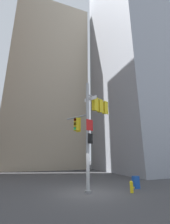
{
  "coord_description": "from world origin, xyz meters",
  "views": [
    {
      "loc": [
        -4.0,
        -10.4,
        2.35
      ],
      "look_at": [
        -0.05,
        0.41,
        5.63
      ],
      "focal_mm": 24.66,
      "sensor_mm": 36.0,
      "label": 1
    }
  ],
  "objects": [
    {
      "name": "building_mid_block",
      "position": [
        -1.13,
        24.33,
        17.91
      ],
      "size": [
        15.27,
        15.27,
        35.81
      ],
      "primitive_type": "cube",
      "color": "tan",
      "rests_on": "ground"
    },
    {
      "name": "newspaper_box",
      "position": [
        3.93,
        0.12,
        0.43
      ],
      "size": [
        0.45,
        0.36,
        0.86
      ],
      "color": "#194CB2",
      "rests_on": "ground"
    },
    {
      "name": "building_tower_right",
      "position": [
        14.77,
        10.41,
        25.2
      ],
      "size": [
        14.56,
        14.56,
        50.41
      ],
      "primitive_type": "cube",
      "color": "#9399A3",
      "rests_on": "ground"
    },
    {
      "name": "fire_hydrant",
      "position": [
        2.74,
        -0.96,
        0.39
      ],
      "size": [
        0.33,
        0.23,
        0.74
      ],
      "color": "yellow",
      "rests_on": "ground"
    },
    {
      "name": "ground",
      "position": [
        0.0,
        0.0,
        0.0
      ],
      "size": [
        120.0,
        120.0,
        0.0
      ],
      "primitive_type": "plane",
      "color": "#474749"
    },
    {
      "name": "signal_pole_assembly",
      "position": [
        0.46,
        0.42,
        4.99
      ],
      "size": [
        3.4,
        2.41,
        7.89
      ],
      "color": "#9EA0A3",
      "rests_on": "ground"
    }
  ]
}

